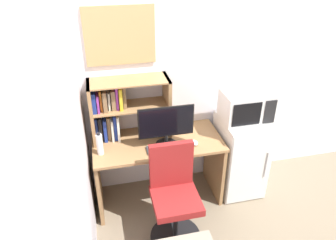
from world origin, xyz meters
TOP-DOWN VIEW (x-y plane):
  - wall_back at (0.40, 0.02)m, footprint 6.40×0.04m
  - wall_left at (-1.62, -1.60)m, footprint 0.04×4.40m
  - desk at (-0.90, -0.31)m, footprint 1.30×0.63m
  - hutch_bookshelf at (-1.26, -0.14)m, footprint 0.78×0.30m
  - monitor at (-0.83, -0.40)m, footprint 0.54×0.21m
  - keyboard at (-0.85, -0.47)m, footprint 0.37×0.13m
  - computer_mouse at (-0.55, -0.45)m, footprint 0.07×0.10m
  - water_bottle at (-1.47, -0.41)m, footprint 0.06×0.06m
  - mini_fridge at (0.02, -0.33)m, footprint 0.47×0.57m
  - microwave at (0.02, -0.33)m, footprint 0.49×0.34m
  - desk_chair at (-0.85, -0.84)m, footprint 0.49×0.49m
  - wall_corkboard at (-1.18, -0.01)m, footprint 0.65×0.02m

SIDE VIEW (x-z plane):
  - desk_chair at x=-0.85m, z-range -0.05..0.93m
  - mini_fridge at x=0.02m, z-range 0.00..0.89m
  - desk at x=-0.90m, z-range 0.15..0.91m
  - keyboard at x=-0.85m, z-range 0.76..0.78m
  - computer_mouse at x=-0.55m, z-range 0.76..0.79m
  - water_bottle at x=-1.47m, z-range 0.75..0.98m
  - monitor at x=-0.83m, z-range 0.78..1.20m
  - microwave at x=0.02m, z-range 0.89..1.21m
  - hutch_bookshelf at x=-1.26m, z-range 0.78..1.40m
  - wall_back at x=0.40m, z-range 0.00..2.60m
  - wall_left at x=-1.62m, z-range 0.00..2.60m
  - wall_corkboard at x=-1.18m, z-range 1.49..2.03m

